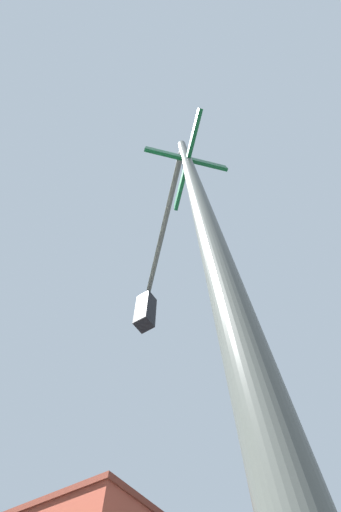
# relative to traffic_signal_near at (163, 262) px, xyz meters

# --- Properties ---
(traffic_signal_near) EXTENTS (2.57, 2.67, 6.31)m
(traffic_signal_near) POSITION_rel_traffic_signal_near_xyz_m (0.00, 0.00, 0.00)
(traffic_signal_near) COLOR #474C47
(traffic_signal_near) RESTS_ON ground_plane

